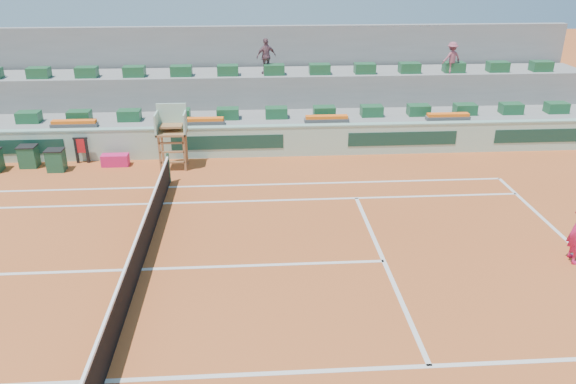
# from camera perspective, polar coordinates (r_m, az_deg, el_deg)

# --- Properties ---
(ground) EXTENTS (90.00, 90.00, 0.00)m
(ground) POSITION_cam_1_polar(r_m,az_deg,el_deg) (15.22, -14.69, -7.63)
(ground) COLOR #A84B20
(ground) RESTS_ON ground
(seating_tier_lower) EXTENTS (36.00, 4.00, 1.20)m
(seating_tier_lower) POSITION_cam_1_polar(r_m,az_deg,el_deg) (24.72, -10.65, 6.50)
(seating_tier_lower) COLOR gray
(seating_tier_lower) RESTS_ON ground
(seating_tier_upper) EXTENTS (36.00, 2.40, 2.60)m
(seating_tier_upper) POSITION_cam_1_polar(r_m,az_deg,el_deg) (26.06, -10.39, 9.00)
(seating_tier_upper) COLOR gray
(seating_tier_upper) RESTS_ON ground
(stadium_back_wall) EXTENTS (36.00, 0.40, 4.40)m
(stadium_back_wall) POSITION_cam_1_polar(r_m,az_deg,el_deg) (27.41, -10.19, 11.66)
(stadium_back_wall) COLOR gray
(stadium_back_wall) RESTS_ON ground
(player_bag) EXTENTS (1.01, 0.45, 0.45)m
(player_bag) POSITION_cam_1_polar(r_m,az_deg,el_deg) (22.49, -17.14, 3.12)
(player_bag) COLOR #D61B60
(player_bag) RESTS_ON ground
(spectator_mid) EXTENTS (0.97, 0.69, 1.53)m
(spectator_mid) POSITION_cam_1_polar(r_m,az_deg,el_deg) (25.04, -2.23, 13.62)
(spectator_mid) COLOR #774F5B
(spectator_mid) RESTS_ON seating_tier_upper
(spectator_right) EXTENTS (0.98, 0.74, 1.35)m
(spectator_right) POSITION_cam_1_polar(r_m,az_deg,el_deg) (26.21, 16.29, 12.97)
(spectator_right) COLOR #914857
(spectator_right) RESTS_ON seating_tier_upper
(court_lines) EXTENTS (23.89, 11.09, 0.01)m
(court_lines) POSITION_cam_1_polar(r_m,az_deg,el_deg) (15.21, -14.69, -7.61)
(court_lines) COLOR silver
(court_lines) RESTS_ON ground
(tennis_net) EXTENTS (0.10, 11.97, 1.10)m
(tennis_net) POSITION_cam_1_polar(r_m,az_deg,el_deg) (14.96, -14.90, -5.90)
(tennis_net) COLOR black
(tennis_net) RESTS_ON ground
(advertising_hoarding) EXTENTS (36.00, 0.34, 1.26)m
(advertising_hoarding) POSITION_cam_1_polar(r_m,az_deg,el_deg) (22.62, -11.18, 4.95)
(advertising_hoarding) COLOR #9DC6AE
(advertising_hoarding) RESTS_ON ground
(umpire_chair) EXTENTS (1.10, 0.90, 2.40)m
(umpire_chair) POSITION_cam_1_polar(r_m,az_deg,el_deg) (21.40, -11.73, 6.40)
(umpire_chair) COLOR brown
(umpire_chair) RESTS_ON ground
(seat_row_lower) EXTENTS (32.90, 0.60, 0.44)m
(seat_row_lower) POSITION_cam_1_polar(r_m,az_deg,el_deg) (23.63, -11.02, 7.76)
(seat_row_lower) COLOR #1B522D
(seat_row_lower) RESTS_ON seating_tier_lower
(seat_row_upper) EXTENTS (32.90, 0.60, 0.44)m
(seat_row_upper) POSITION_cam_1_polar(r_m,az_deg,el_deg) (25.15, -10.79, 12.01)
(seat_row_upper) COLOR #1B522D
(seat_row_upper) RESTS_ON seating_tier_upper
(flower_planters) EXTENTS (26.80, 0.36, 0.28)m
(flower_planters) POSITION_cam_1_polar(r_m,az_deg,el_deg) (23.13, -14.94, 6.83)
(flower_planters) COLOR #4D4D4D
(flower_planters) RESTS_ON seating_tier_lower
(drink_cooler_a) EXTENTS (0.65, 0.57, 0.84)m
(drink_cooler_a) POSITION_cam_1_polar(r_m,az_deg,el_deg) (22.65, -22.51, 3.01)
(drink_cooler_a) COLOR #18482F
(drink_cooler_a) RESTS_ON ground
(drink_cooler_b) EXTENTS (0.68, 0.59, 0.84)m
(drink_cooler_b) POSITION_cam_1_polar(r_m,az_deg,el_deg) (23.49, -24.85, 3.31)
(drink_cooler_b) COLOR #18482F
(drink_cooler_b) RESTS_ON ground
(towel_rack) EXTENTS (0.56, 0.09, 1.03)m
(towel_rack) POSITION_cam_1_polar(r_m,az_deg,el_deg) (23.08, -20.26, 4.21)
(towel_rack) COLOR black
(towel_rack) RESTS_ON ground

